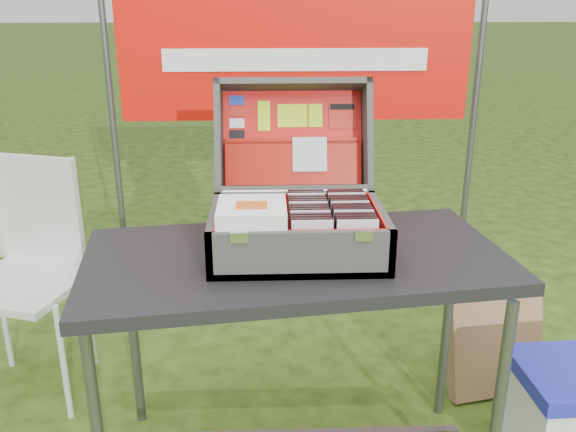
{
  "coord_description": "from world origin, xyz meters",
  "views": [
    {
      "loc": [
        -0.14,
        -1.74,
        1.57
      ],
      "look_at": [
        -0.07,
        0.1,
        0.9
      ],
      "focal_mm": 38.0,
      "sensor_mm": 36.0,
      "label": 1
    }
  ],
  "objects_px": {
    "suitcase": "(297,174)",
    "cardboard_box": "(495,345)",
    "chair": "(23,287)",
    "table": "(295,365)"
  },
  "relations": [
    {
      "from": "suitcase",
      "to": "cardboard_box",
      "type": "xyz_separation_m",
      "value": [
        0.84,
        0.35,
        -0.84
      ]
    },
    {
      "from": "suitcase",
      "to": "chair",
      "type": "bearing_deg",
      "value": 158.85
    },
    {
      "from": "cardboard_box",
      "to": "chair",
      "type": "bearing_deg",
      "value": 166.51
    },
    {
      "from": "chair",
      "to": "cardboard_box",
      "type": "bearing_deg",
      "value": 15.34
    },
    {
      "from": "suitcase",
      "to": "cardboard_box",
      "type": "height_order",
      "value": "suitcase"
    },
    {
      "from": "table",
      "to": "suitcase",
      "type": "height_order",
      "value": "suitcase"
    },
    {
      "from": "table",
      "to": "cardboard_box",
      "type": "bearing_deg",
      "value": 18.23
    },
    {
      "from": "table",
      "to": "suitcase",
      "type": "distance_m",
      "value": 0.65
    },
    {
      "from": "chair",
      "to": "cardboard_box",
      "type": "xyz_separation_m",
      "value": [
        1.91,
        -0.06,
        -0.27
      ]
    },
    {
      "from": "cardboard_box",
      "to": "table",
      "type": "bearing_deg",
      "value": -165.86
    }
  ]
}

